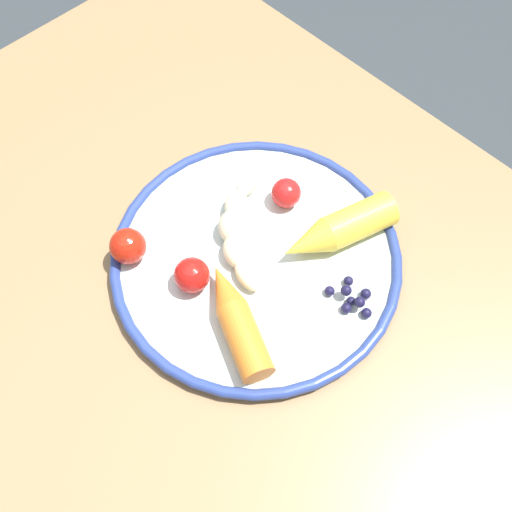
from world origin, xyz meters
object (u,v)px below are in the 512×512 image
tomato_far (192,275)px  blueberry_pile (352,298)px  carrot_yellow (338,230)px  carrot_orange (236,319)px  tomato_mid (286,193)px  banana (237,227)px  dining_table (211,301)px  plate (256,257)px  tomato_near (128,246)px

tomato_far → blueberry_pile: bearing=-141.2°
carrot_yellow → carrot_orange: bearing=89.2°
carrot_yellow → tomato_mid: size_ratio=4.05×
carrot_orange → banana: bearing=-43.7°
carrot_yellow → blueberry_pile: size_ratio=2.53×
carrot_orange → tomato_mid: bearing=-63.5°
carrot_orange → carrot_yellow: 0.15m
blueberry_pile → carrot_yellow: bearing=-35.6°
banana → tomato_mid: tomato_mid is taller
dining_table → blueberry_pile: blueberry_pile is taller
plate → tomato_near: bearing=45.4°
tomato_near → dining_table: bearing=-135.4°
tomato_far → tomato_mid: bearing=-87.9°
carrot_orange → tomato_near: size_ratio=3.30×
banana → tomato_near: (0.06, 0.10, 0.01)m
banana → blueberry_pile: 0.15m
tomato_mid → carrot_yellow: bearing=-177.4°
plate → blueberry_pile: (-0.11, -0.03, 0.01)m
dining_table → banana: 0.14m
banana → plate: bearing=170.8°
blueberry_pile → tomato_near: (0.21, 0.13, 0.01)m
dining_table → tomato_near: (0.06, 0.06, 0.14)m
tomato_mid → tomato_far: size_ratio=0.90×
dining_table → carrot_orange: (-0.09, 0.03, 0.14)m
banana → carrot_yellow: 0.11m
plate → banana: banana is taller
dining_table → carrot_yellow: size_ratio=6.55×
tomato_near → carrot_yellow: bearing=-129.1°
blueberry_pile → tomato_mid: tomato_mid is taller
carrot_orange → plate: bearing=-57.8°
carrot_orange → carrot_yellow: (-0.00, -0.15, 0.00)m
carrot_orange → tomato_far: (0.07, 0.00, 0.00)m
banana → tomato_near: 0.12m
tomato_near → carrot_orange: bearing=-169.4°
banana → carrot_yellow: carrot_yellow is taller
plate → tomato_near: size_ratio=8.09×
plate → banana: (0.04, -0.01, 0.02)m
dining_table → tomato_near: 0.16m
tomato_near → tomato_mid: bearing=-111.6°
banana → tomato_mid: (-0.01, -0.07, 0.00)m
dining_table → blueberry_pile: bearing=-152.9°
dining_table → blueberry_pile: (-0.15, -0.08, 0.13)m
carrot_yellow → tomato_far: carrot_yellow is taller
plate → blueberry_pile: 0.12m
tomato_far → tomato_near: bearing=19.7°
carrot_yellow → tomato_mid: bearing=2.6°
dining_table → tomato_far: size_ratio=23.73×
blueberry_pile → tomato_far: 0.17m
dining_table → tomato_far: (-0.02, 0.03, 0.14)m
banana → tomato_far: size_ratio=3.14×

